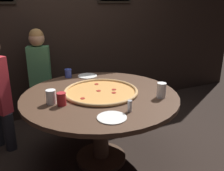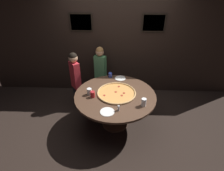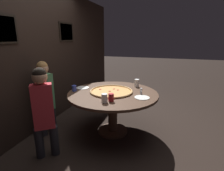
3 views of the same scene
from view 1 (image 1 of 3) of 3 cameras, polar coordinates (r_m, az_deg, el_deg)
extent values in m
plane|color=black|center=(2.78, -2.49, -16.37)|extent=(24.00, 24.00, 0.00)
cube|color=black|center=(3.56, -11.68, 13.82)|extent=(6.40, 0.06, 2.60)
cylinder|color=#4C3323|center=(2.43, -2.74, -2.43)|extent=(1.51, 1.51, 0.04)
cylinder|color=#4C3323|center=(2.59, -2.61, -10.06)|extent=(0.16, 0.16, 0.70)
cylinder|color=#4C3323|center=(2.76, -2.50, -16.03)|extent=(0.52, 0.52, 0.04)
cylinder|color=#E0994C|center=(2.45, -2.55, -1.52)|extent=(0.69, 0.69, 0.01)
torus|color=tan|center=(2.45, -2.55, -1.30)|extent=(0.73, 0.73, 0.03)
cylinder|color=#A8281E|center=(2.66, -3.56, 0.32)|extent=(0.04, 0.04, 0.00)
cylinder|color=#A8281E|center=(2.42, 0.43, -1.64)|extent=(0.04, 0.04, 0.00)
cylinder|color=#A8281E|center=(2.30, -6.73, -2.95)|extent=(0.04, 0.04, 0.00)
cylinder|color=#A8281E|center=(2.47, -3.10, -1.21)|extent=(0.04, 0.04, 0.00)
cylinder|color=#A8281E|center=(2.50, 0.45, -0.92)|extent=(0.04, 0.04, 0.00)
cylinder|color=white|center=(2.36, 11.22, -1.07)|extent=(0.08, 0.08, 0.14)
cylinder|color=#384CB7|center=(2.96, -9.98, 2.78)|extent=(0.08, 0.08, 0.10)
cylinder|color=white|center=(2.25, -13.77, -2.53)|extent=(0.09, 0.09, 0.13)
cylinder|color=#B22328|center=(2.19, -11.48, -3.06)|extent=(0.08, 0.08, 0.12)
cylinder|color=white|center=(2.99, -5.64, 2.20)|extent=(0.23, 0.23, 0.01)
cylinder|color=white|center=(1.95, -0.03, -7.34)|extent=(0.23, 0.23, 0.01)
cylinder|color=silver|center=(2.05, 4.07, -4.86)|extent=(0.04, 0.04, 0.08)
cylinder|color=#B7B7BC|center=(2.03, 4.10, -3.61)|extent=(0.04, 0.04, 0.01)
cylinder|color=#232328|center=(3.03, -22.37, -9.70)|extent=(0.17, 0.17, 0.44)
cylinder|color=#232328|center=(3.47, -13.76, -5.05)|extent=(0.15, 0.15, 0.44)
cylinder|color=#232328|center=(3.50, -16.99, -5.11)|extent=(0.15, 0.15, 0.44)
cube|color=#4C8C59|center=(3.30, -16.19, 3.31)|extent=(0.30, 0.22, 0.62)
sphere|color=tan|center=(3.22, -16.87, 10.23)|extent=(0.19, 0.19, 0.19)
sphere|color=#9E703D|center=(3.22, -16.92, 10.82)|extent=(0.18, 0.18, 0.18)
camera|label=2|loc=(1.45, 112.83, 36.15)|focal=28.00mm
camera|label=3|loc=(2.20, -81.88, 3.49)|focal=28.00mm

